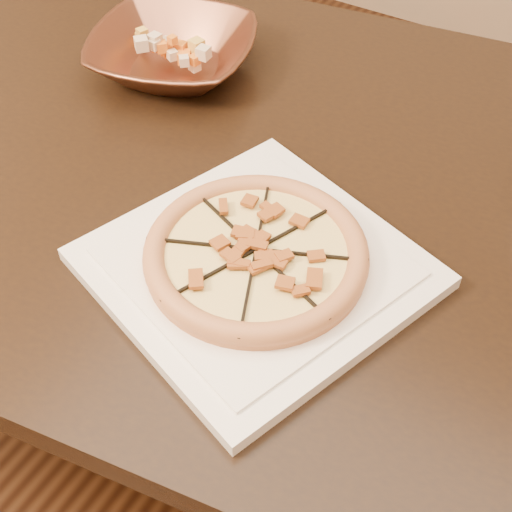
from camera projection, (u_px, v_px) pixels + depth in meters
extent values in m
cube|color=black|center=(269.00, 179.00, 0.99)|extent=(1.55, 1.11, 0.04)
cylinder|color=black|center=(120.00, 118.00, 1.71)|extent=(0.07, 0.07, 0.71)
cube|color=white|center=(256.00, 268.00, 0.84)|extent=(0.43, 0.43, 0.02)
cube|color=white|center=(256.00, 262.00, 0.83)|extent=(0.36, 0.36, 0.00)
cylinder|color=#D97C50|center=(256.00, 257.00, 0.82)|extent=(0.26, 0.26, 0.01)
torus|color=#D97C50|center=(256.00, 252.00, 0.82)|extent=(0.26, 0.26, 0.03)
cylinder|color=beige|center=(256.00, 253.00, 0.82)|extent=(0.21, 0.21, 0.01)
cube|color=black|center=(256.00, 250.00, 0.81)|extent=(0.10, 0.24, 0.01)
cube|color=black|center=(256.00, 250.00, 0.81)|extent=(0.24, 0.10, 0.01)
cube|color=black|center=(256.00, 250.00, 0.81)|extent=(0.24, 0.10, 0.01)
cube|color=black|center=(256.00, 250.00, 0.81)|extent=(0.10, 0.24, 0.01)
cube|color=#A2501F|center=(272.00, 250.00, 0.81)|extent=(0.03, 0.02, 0.00)
cube|color=#A2501F|center=(293.00, 246.00, 0.81)|extent=(0.03, 0.03, 0.00)
cube|color=#A2501F|center=(311.00, 235.00, 0.82)|extent=(0.03, 0.03, 0.00)
cube|color=#A2501F|center=(275.00, 240.00, 0.82)|extent=(0.02, 0.03, 0.00)
cube|color=#A2501F|center=(287.00, 227.00, 0.83)|extent=(0.02, 0.03, 0.00)
cube|color=#A2501F|center=(290.00, 211.00, 0.85)|extent=(0.01, 0.02, 0.00)
cube|color=#A2501F|center=(266.00, 229.00, 0.83)|extent=(0.02, 0.03, 0.00)
cube|color=#A2501F|center=(263.00, 214.00, 0.85)|extent=(0.02, 0.03, 0.00)
cube|color=#A2501F|center=(250.00, 200.00, 0.87)|extent=(0.03, 0.03, 0.00)
cube|color=#A2501F|center=(246.00, 225.00, 0.84)|extent=(0.03, 0.03, 0.00)
cube|color=#A2501F|center=(229.00, 215.00, 0.85)|extent=(0.03, 0.02, 0.00)
cube|color=#A2501F|center=(242.00, 238.00, 0.82)|extent=(0.03, 0.02, 0.00)
cube|color=#A2501F|center=(222.00, 232.00, 0.83)|extent=(0.02, 0.01, 0.00)
cube|color=#A2501F|center=(199.00, 233.00, 0.83)|extent=(0.03, 0.02, 0.00)
cube|color=#A2501F|center=(230.00, 246.00, 0.81)|extent=(0.03, 0.02, 0.00)
cube|color=#A2501F|center=(208.00, 251.00, 0.81)|extent=(0.03, 0.03, 0.00)
cube|color=#A2501F|center=(189.00, 264.00, 0.79)|extent=(0.03, 0.03, 0.00)
cube|color=#A2501F|center=(227.00, 261.00, 0.80)|extent=(0.02, 0.03, 0.00)
cube|color=#A2501F|center=(215.00, 276.00, 0.78)|extent=(0.02, 0.03, 0.00)
cube|color=#A2501F|center=(246.00, 259.00, 0.80)|extent=(0.01, 0.02, 0.00)
cube|color=#A2501F|center=(242.00, 276.00, 0.78)|extent=(0.02, 0.03, 0.00)
cube|color=#A2501F|center=(247.00, 294.00, 0.76)|extent=(0.02, 0.03, 0.00)
cube|color=#A2501F|center=(258.00, 266.00, 0.79)|extent=(0.03, 0.03, 0.00)
cube|color=#A2501F|center=(271.00, 281.00, 0.78)|extent=(0.03, 0.03, 0.00)
cube|color=#A2501F|center=(292.00, 292.00, 0.77)|extent=(0.03, 0.02, 0.00)
cube|color=#A2501F|center=(278.00, 265.00, 0.79)|extent=(0.03, 0.02, 0.00)
cube|color=#A2501F|center=(300.00, 269.00, 0.79)|extent=(0.02, 0.01, 0.00)
cube|color=#A2501F|center=(326.00, 267.00, 0.79)|extent=(0.03, 0.02, 0.00)
imported|color=brown|center=(173.00, 53.00, 1.12)|extent=(0.32, 0.32, 0.06)
cube|color=beige|center=(171.00, 27.00, 1.08)|extent=(0.03, 0.03, 0.03)
cube|color=orange|center=(181.00, 28.00, 1.08)|extent=(0.03, 0.03, 0.03)
cube|color=gold|center=(193.00, 25.00, 1.09)|extent=(0.03, 0.03, 0.03)
cube|color=beige|center=(202.00, 19.00, 1.10)|extent=(0.03, 0.03, 0.03)
cube|color=orange|center=(175.00, 24.00, 1.09)|extent=(0.03, 0.03, 0.03)
cube|color=gold|center=(180.00, 19.00, 1.10)|extent=(0.03, 0.03, 0.03)
cube|color=beige|center=(177.00, 13.00, 1.11)|extent=(0.03, 0.03, 0.03)
cube|color=orange|center=(170.00, 26.00, 1.08)|extent=(0.03, 0.03, 0.03)
cube|color=gold|center=(165.00, 21.00, 1.09)|extent=(0.03, 0.03, 0.03)
cube|color=beige|center=(154.00, 19.00, 1.10)|extent=(0.03, 0.03, 0.03)
cube|color=orange|center=(140.00, 20.00, 1.10)|extent=(0.03, 0.03, 0.03)
cube|color=gold|center=(163.00, 27.00, 1.08)|extent=(0.03, 0.03, 0.03)
cube|color=beige|center=(152.00, 29.00, 1.08)|extent=(0.03, 0.03, 0.03)
cube|color=orange|center=(144.00, 36.00, 1.06)|extent=(0.03, 0.03, 0.03)
cube|color=gold|center=(169.00, 28.00, 1.08)|extent=(0.03, 0.03, 0.03)
cube|color=beige|center=(165.00, 33.00, 1.07)|extent=(0.03, 0.03, 0.03)
cube|color=orange|center=(169.00, 40.00, 1.06)|extent=(0.03, 0.03, 0.03)
cube|color=gold|center=(181.00, 44.00, 1.05)|extent=(0.03, 0.03, 0.03)
cube|color=beige|center=(176.00, 30.00, 1.08)|extent=(0.03, 0.03, 0.03)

